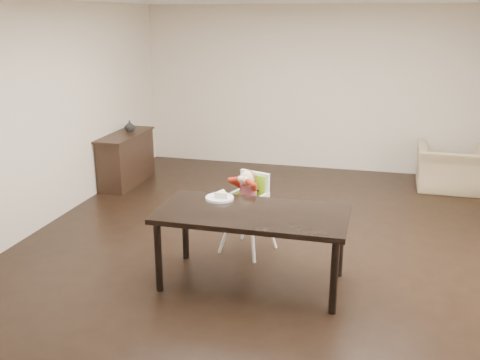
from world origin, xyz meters
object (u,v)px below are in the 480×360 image
Objects in this scene: high_chair at (249,194)px; sideboard at (126,159)px; dining_table at (252,219)px; armchair at (453,161)px.

sideboard is at bearing 160.36° from high_chair.
dining_table is 1.43× the size of sideboard.
armchair is 4.96m from sideboard.
sideboard is (-2.43, 1.95, -0.26)m from high_chair.
high_chair is at bearing -38.82° from sideboard.
dining_table is 1.75× the size of armchair.
armchair is at bearing 10.61° from sideboard.
high_chair reaches higher than dining_table.
high_chair reaches higher than sideboard.
dining_table is at bearing 59.37° from armchair.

